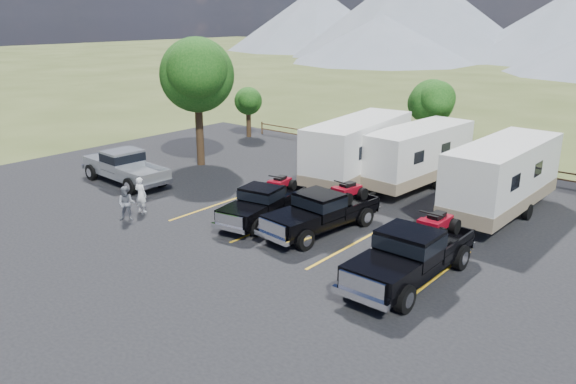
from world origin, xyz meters
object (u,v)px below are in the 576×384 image
Objects in this scene: rig_left at (264,202)px; trailer_right at (502,178)px; trailer_left at (358,151)px; trailer_center at (418,156)px; rig_center at (323,210)px; tree_big_nw at (197,75)px; person_a at (141,195)px; pickup_silver at (125,167)px; person_b at (126,204)px; rig_right at (412,252)px.

trailer_right is at bearing 33.16° from rig_left.
trailer_left reaches higher than trailer_center.
trailer_right reaches higher than rig_center.
person_a is at bearing -59.67° from tree_big_nw.
trailer_right is (5.13, 6.93, 0.86)m from rig_center.
pickup_silver is 3.94× the size of person_b.
trailer_right is at bearing -7.03° from trailer_left.
trailer_center reaches higher than person_b.
trailer_center is at bearing 19.20° from tree_big_nw.
trailer_right is at bearing -153.52° from person_a.
person_a is (-5.30, -10.60, -1.02)m from trailer_left.
trailer_left is (-8.03, 8.78, 0.84)m from rig_right.
tree_big_nw is at bearing -156.60° from trailer_center.
tree_big_nw reaches higher than rig_right.
pickup_silver is at bearing -38.30° from person_a.
person_b is at bearing -115.52° from trailer_center.
trailer_right reaches higher than person_b.
tree_big_nw is at bearing -177.29° from pickup_silver.
rig_left is at bearing -135.66° from trailer_right.
person_b is at bearing -142.48° from rig_center.
tree_big_nw is 0.76× the size of trailer_left.
pickup_silver is 3.70× the size of person_a.
tree_big_nw is 1.21× the size of rig_right.
rig_left is 9.84m from pickup_silver.
tree_big_nw reaches higher than trailer_left.
rig_right is at bearing -28.43° from person_b.
trailer_center is 0.95× the size of trailer_right.
person_a is 1.22m from person_b.
trailer_left is at bearing 132.86° from rig_right.
rig_left is 11.06m from trailer_right.
trailer_center is at bearing 96.48° from rig_center.
pickup_silver is (-12.74, -1.26, 0.02)m from rig_center.
rig_right is 11.66m from trailer_center.
rig_center reaches higher than rig_left.
pickup_silver is at bearing 178.90° from rig_right.
trailer_center is at bearing 131.15° from pickup_silver.
person_a is at bearing -122.76° from trailer_left.
rig_left is at bearing -162.35° from rig_center.
rig_right is (17.89, -5.98, -4.51)m from tree_big_nw.
person_b is at bearing 59.15° from pickup_silver.
pickup_silver is 5.14m from person_a.
person_a is (4.56, -7.80, -4.70)m from tree_big_nw.
pickup_silver is at bearing -168.26° from rig_center.
trailer_left is 12.73m from person_b.
trailer_center is 5.55× the size of person_a.
pickup_silver is at bearing 104.68° from person_b.
trailer_right is 16.93m from person_a.
trailer_center reaches higher than rig_right.
rig_left is 0.57× the size of trailer_right.
rig_right is at bearing -58.96° from trailer_center.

